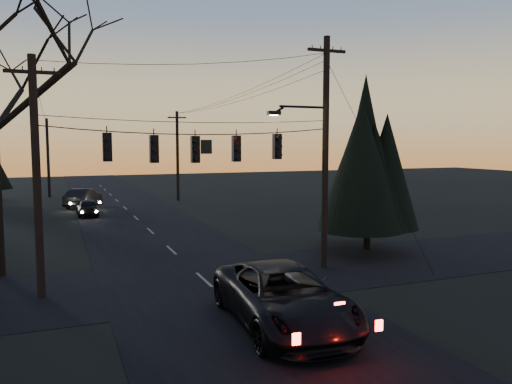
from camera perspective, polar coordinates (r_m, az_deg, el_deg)
name	(u,v)px	position (r m, az deg, el deg)	size (l,w,h in m)	color
main_road	(157,237)	(29.94, -11.29, -5.04)	(8.00, 120.00, 0.02)	black
cross_road	(204,280)	(20.44, -5.96, -9.95)	(60.00, 7.00, 0.02)	black
utility_pole_right	(324,267)	(22.53, 7.76, -8.52)	(5.00, 0.30, 10.00)	black
utility_pole_left	(42,297)	(19.73, -23.28, -10.98)	(1.80, 0.30, 8.50)	black
utility_pole_far_r	(178,200)	(48.50, -8.88, -0.97)	(1.80, 0.30, 8.50)	black
utility_pole_far_l	(50,197)	(55.22, -22.52, -0.53)	(0.30, 0.30, 8.00)	black
span_signal_assembly	(197,148)	(19.63, -6.80, 5.03)	(11.50, 0.44, 1.53)	black
evergreen_right	(368,161)	(26.14, 12.73, 3.52)	(4.81, 4.81, 7.99)	black
suv_near	(283,297)	(15.24, 3.15, -11.92)	(2.95, 6.39, 1.78)	black
sedan_oncoming_a	(88,207)	(39.85, -18.68, -1.67)	(1.53, 3.80, 1.29)	black
sedan_oncoming_b	(83,198)	(45.48, -19.12, -0.63)	(1.68, 4.81, 1.59)	black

